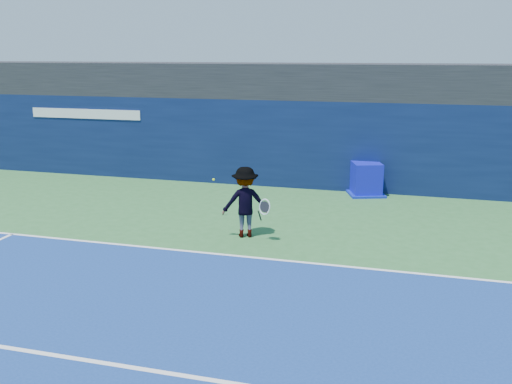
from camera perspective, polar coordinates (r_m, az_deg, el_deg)
ground at (r=11.09m, az=-12.20°, el=-10.95°), size 80.00×80.00×0.00m
baseline at (r=13.60m, az=-6.36°, el=-5.94°), size 24.00×0.10×0.01m
service_line at (r=9.57m, az=-17.92°, el=-15.52°), size 24.00×0.10×0.01m
stadium_band at (r=20.95m, az=2.15°, el=11.11°), size 36.00×3.00×1.20m
back_wall_assembly at (r=20.19m, az=1.43°, el=5.02°), size 36.00×1.03×3.00m
equipment_cart at (r=19.09m, az=10.96°, el=1.17°), size 1.42×1.42×1.07m
tennis_player at (r=14.40m, az=-1.09°, el=-1.01°), size 1.42×1.06×1.81m
tennis_ball at (r=15.98m, az=-4.27°, el=1.25°), size 0.07×0.07×0.07m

